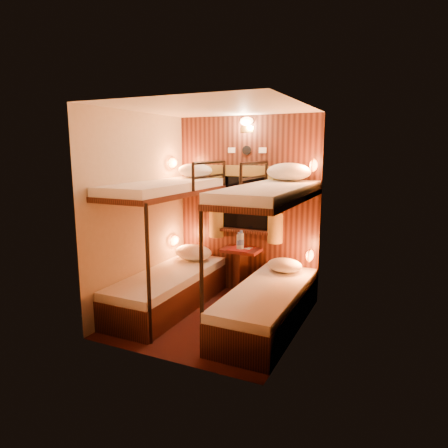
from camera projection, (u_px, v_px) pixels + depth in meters
The scene contains 22 objects.
floor at pixel (213, 318), 4.71m from camera, with size 2.10×2.10×0.00m, color #33170E.
ceiling at pixel (212, 108), 4.27m from camera, with size 2.10×2.10×0.00m, color silver.
wall_back at pixel (247, 206), 5.43m from camera, with size 2.40×2.40×0.00m, color #C6B293.
wall_front at pixel (160, 236), 3.56m from camera, with size 2.40×2.40×0.00m, color #C6B293.
wall_left at pixel (140, 212), 4.91m from camera, with size 2.40×2.40×0.00m, color #C6B293.
wall_right at pixel (300, 225), 4.08m from camera, with size 2.40×2.40×0.00m, color #C6B293.
back_panel at pixel (247, 206), 5.41m from camera, with size 2.00×0.03×2.40m, color black.
bunk_left at pixel (169, 264), 4.94m from camera, with size 0.72×1.90×1.82m.
bunk_right at pixel (268, 278), 4.40m from camera, with size 0.72×1.90×1.82m.
window at pixel (246, 208), 5.39m from camera, with size 1.00×0.12×0.79m.
curtains at pixel (245, 202), 5.35m from camera, with size 1.10×0.22×1.00m.
back_fixtures at pixel (247, 127), 5.19m from camera, with size 0.54×0.09×0.48m.
reading_lamps at pixel (237, 207), 5.11m from camera, with size 2.00×0.20×1.25m.
table at pixel (241, 266), 5.39m from camera, with size 0.50×0.34×0.66m.
bottle_left at pixel (239, 242), 5.32m from camera, with size 0.07×0.07×0.23m.
bottle_right at pixel (241, 241), 5.30m from camera, with size 0.07×0.07×0.26m.
sachet_a at pixel (247, 249), 5.32m from camera, with size 0.08×0.06×0.01m, color silver.
sachet_b at pixel (250, 248), 5.38m from camera, with size 0.07×0.05×0.01m, color silver.
pillow_lower_left at pixel (193, 252), 5.50m from camera, with size 0.54×0.38×0.21m, color silver.
pillow_lower_right at pixel (285, 265), 4.96m from camera, with size 0.44×0.31×0.17m, color silver.
pillow_upper_left at pixel (195, 170), 5.36m from camera, with size 0.49×0.35×0.19m, color silver.
pillow_upper_right at pixel (289, 172), 4.81m from camera, with size 0.55×0.39×0.21m, color silver.
Camera 1 is at (1.99, -3.96, 1.96)m, focal length 32.00 mm.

